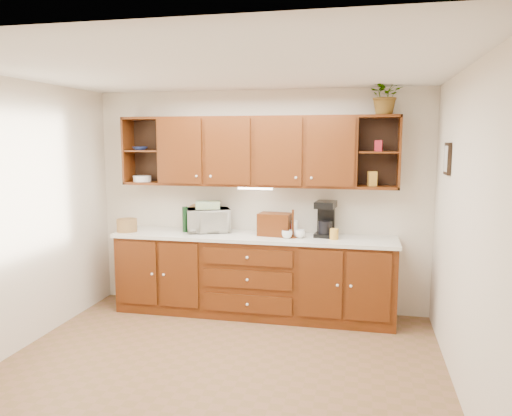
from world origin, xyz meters
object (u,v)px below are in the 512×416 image
at_px(bread_box, 275,224).
at_px(microwave, 208,220).
at_px(potted_plant, 386,95).
at_px(coffee_maker, 326,219).

bearing_deg(bread_box, microwave, -177.71).
bearing_deg(potted_plant, coffee_maker, 179.07).
relative_size(bread_box, coffee_maker, 0.92).
bearing_deg(potted_plant, bread_box, -176.01).
distance_m(microwave, coffee_maker, 1.38).
relative_size(bread_box, potted_plant, 0.87).
bearing_deg(microwave, coffee_maker, -21.95).
xyz_separation_m(bread_box, potted_plant, (1.18, 0.08, 1.43)).
bearing_deg(bread_box, potted_plant, 10.98).
height_order(bread_box, potted_plant, potted_plant).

